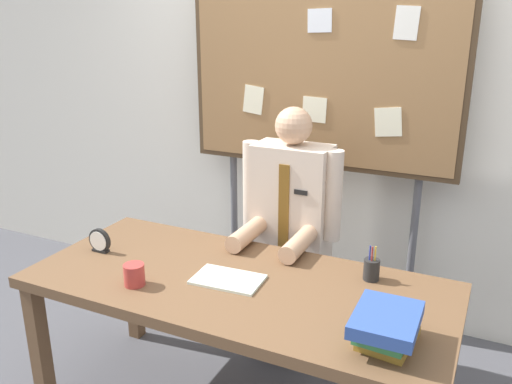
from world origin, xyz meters
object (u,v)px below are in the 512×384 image
object	(u,v)px
person	(290,245)
desk_clock	(100,241)
desk	(238,296)
coffee_mug	(134,275)
pen_holder	(371,269)
book_stack	(387,326)
open_notebook	(228,279)
bulletin_board	(321,73)

from	to	relation	value
person	desk_clock	xyz separation A→B (m)	(-0.74, -0.64, 0.14)
desk	desk_clock	xyz separation A→B (m)	(-0.74, -0.02, 0.13)
person	coffee_mug	distance (m)	0.94
desk	coffee_mug	bearing A→B (deg)	-149.36
desk	coffee_mug	world-z (taller)	coffee_mug
pen_holder	person	bearing A→B (deg)	145.37
book_stack	open_notebook	world-z (taller)	book_stack
open_notebook	pen_holder	size ratio (longest dim) A/B	1.87
open_notebook	coffee_mug	xyz separation A→B (m)	(-0.34, -0.20, 0.04)
bulletin_board	desk	bearing A→B (deg)	-90.01
bulletin_board	open_notebook	world-z (taller)	bulletin_board
open_notebook	desk_clock	world-z (taller)	desk_clock
bulletin_board	person	bearing A→B (deg)	-90.03
bulletin_board	coffee_mug	bearing A→B (deg)	-106.79
bulletin_board	pen_holder	xyz separation A→B (m)	(0.52, -0.77, -0.75)
desk	pen_holder	size ratio (longest dim) A/B	11.60
desk_clock	desk	bearing A→B (deg)	1.72
coffee_mug	pen_holder	size ratio (longest dim) A/B	0.60
desk	coffee_mug	xyz separation A→B (m)	(-0.38, -0.22, 0.13)
bulletin_board	coffee_mug	size ratio (longest dim) A/B	22.16
desk_clock	coffee_mug	xyz separation A→B (m)	(0.36, -0.20, -0.01)
bulletin_board	desk_clock	xyz separation A→B (m)	(-0.74, -1.05, -0.74)
open_notebook	desk_clock	bearing A→B (deg)	-179.81
open_notebook	book_stack	bearing A→B (deg)	-13.67
bulletin_board	pen_holder	bearing A→B (deg)	-55.84
person	book_stack	xyz separation A→B (m)	(0.69, -0.82, 0.15)
desk_clock	open_notebook	bearing A→B (deg)	0.19
desk_clock	pen_holder	size ratio (longest dim) A/B	0.74
pen_holder	desk	bearing A→B (deg)	-153.66
person	coffee_mug	bearing A→B (deg)	-114.12
open_notebook	pen_holder	distance (m)	0.63
book_stack	pen_holder	distance (m)	0.48
person	book_stack	world-z (taller)	person
book_stack	open_notebook	xyz separation A→B (m)	(-0.72, 0.18, -0.06)
coffee_mug	pen_holder	world-z (taller)	pen_holder
person	open_notebook	world-z (taller)	person
person	desk	bearing A→B (deg)	-90.00
book_stack	desk	bearing A→B (deg)	164.09
bulletin_board	desk_clock	world-z (taller)	bulletin_board
person	bulletin_board	xyz separation A→B (m)	(0.00, 0.41, 0.88)
book_stack	coffee_mug	size ratio (longest dim) A/B	2.98
desk	book_stack	bearing A→B (deg)	-15.91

